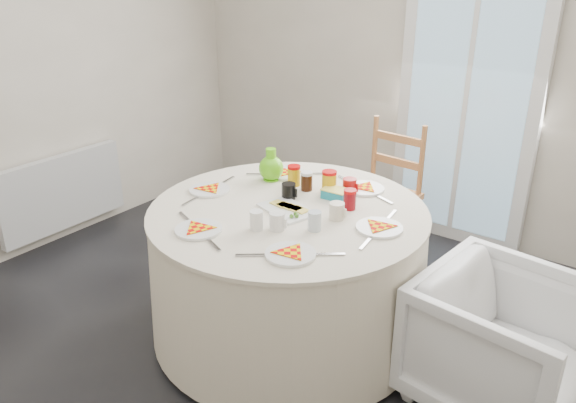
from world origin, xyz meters
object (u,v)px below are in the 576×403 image
Objects in this scene: table at (288,272)px; green_pitcher at (271,162)px; radiator at (62,192)px; wooden_chair at (381,196)px; armchair at (502,333)px.

table is 8.01× the size of green_pitcher.
radiator is 1.80m from green_pitcher.
table is at bearing -34.94° from green_pitcher.
radiator is at bearing -178.07° from table.
wooden_chair is 0.94m from green_pitcher.
table reaches higher than radiator.
table is 0.66m from green_pitcher.
wooden_chair is (2.04, 1.12, 0.09)m from radiator.
wooden_chair is 1.46m from armchair.
armchair is at bearing -0.58° from green_pitcher.
table is 1.55× the size of wooden_chair.
green_pitcher reaches higher than radiator.
green_pitcher is at bearing 139.57° from table.
armchair is (1.13, 0.12, 0.02)m from table.
green_pitcher is at bearing 90.51° from armchair.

